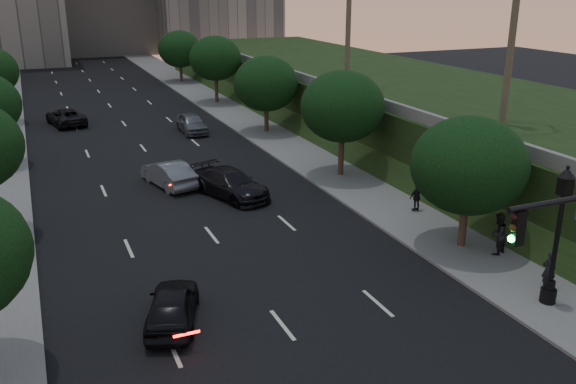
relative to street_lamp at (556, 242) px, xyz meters
name	(u,v)px	position (x,y,z in m)	size (l,w,h in m)	color
road_surface	(148,155)	(-9.92, 27.65, -2.62)	(16.00, 140.00, 0.02)	black
sidewalk_right	(280,140)	(0.33, 27.65, -2.56)	(4.50, 140.00, 0.15)	slate
embankment	(422,109)	(12.08, 25.65, -0.63)	(18.00, 90.00, 4.00)	black
parapet_wall	(330,86)	(3.58, 25.65, 1.72)	(0.35, 90.00, 0.70)	slate
tree_right_a	(469,165)	(0.38, 5.65, 1.39)	(5.20, 5.20, 6.24)	#38281C
tree_right_b	(342,107)	(0.38, 17.65, 1.88)	(5.20, 5.20, 6.74)	#38281C
tree_right_c	(266,84)	(0.38, 30.65, 1.39)	(5.20, 5.20, 6.24)	#38281C
tree_right_d	(215,58)	(0.38, 44.65, 1.88)	(5.20, 5.20, 6.74)	#38281C
tree_right_e	(180,49)	(0.38, 59.65, 1.39)	(5.20, 5.20, 6.24)	#38281C
street_lamp	(556,242)	(0.00, 0.00, 0.00)	(0.64, 0.64, 5.62)	black
sedan_near_left	(172,305)	(-13.51, 4.39, -1.91)	(1.70, 4.23, 1.44)	black
sedan_mid_left	(169,174)	(-10.10, 20.09, -1.85)	(1.65, 4.75, 1.56)	slate
sedan_far_left	(66,117)	(-14.56, 40.09, -1.90)	(2.43, 5.27, 1.46)	black
sedan_near_right	(231,184)	(-7.25, 16.73, -1.84)	(2.23, 5.47, 1.59)	black
sedan_far_right	(192,123)	(-5.25, 33.11, -1.84)	(1.89, 4.69, 1.60)	#595B61
pedestrian_a	(549,270)	(0.83, 0.87, -1.68)	(0.58, 0.38, 1.60)	black
pedestrian_b	(498,234)	(1.20, 4.25, -1.52)	(0.94, 0.73, 1.93)	black
pedestrian_c	(417,197)	(1.06, 10.29, -1.72)	(0.90, 0.37, 1.53)	black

